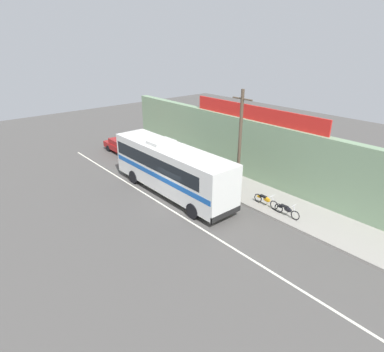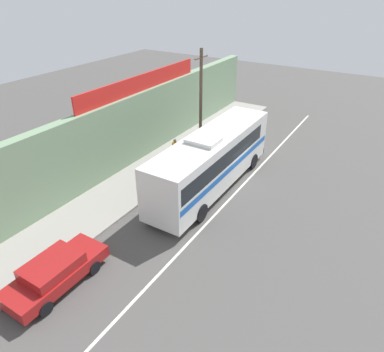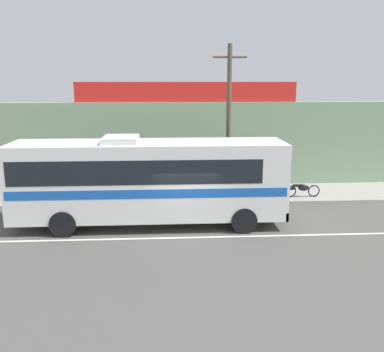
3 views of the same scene
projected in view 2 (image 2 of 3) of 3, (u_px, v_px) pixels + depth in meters
name	position (u px, v px, depth m)	size (l,w,h in m)	color
ground_plane	(233.00, 181.00, 22.88)	(70.00, 70.00, 0.00)	#4F4C49
sidewalk_slab	(168.00, 161.00, 25.21)	(30.00, 3.60, 0.14)	gray
storefront_facade	(142.00, 125.00, 25.04)	(30.00, 0.70, 4.80)	gray
storefront_billboard	(143.00, 82.00, 23.86)	(12.27, 0.12, 1.10)	red
road_center_stripe	(244.00, 184.00, 22.52)	(30.00, 0.14, 0.01)	silver
intercity_bus	(212.00, 159.00, 21.07)	(11.19, 2.66, 3.78)	silver
parked_car	(55.00, 272.00, 14.78)	(4.51, 1.91, 1.37)	maroon
utility_pole	(201.00, 102.00, 24.26)	(1.60, 0.22, 7.50)	brown
motorcycle_purple	(220.00, 130.00, 29.03)	(1.85, 0.56, 0.94)	black
motorcycle_green	(209.00, 136.00, 27.79)	(1.95, 0.56, 0.94)	black
pedestrian_far_right	(175.00, 149.00, 24.46)	(0.30, 0.48, 1.72)	brown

